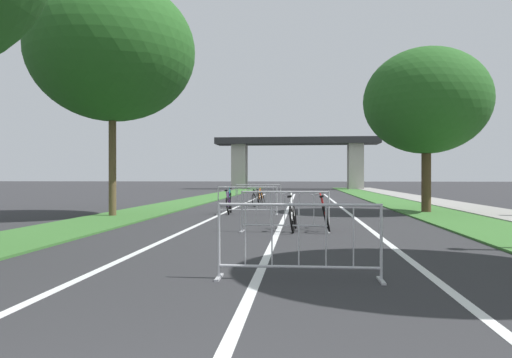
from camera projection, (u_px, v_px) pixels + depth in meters
grass_verge_left at (198, 200)px, 28.51m from camera, size 2.49×64.68×0.05m
grass_verge_right at (389, 201)px, 27.40m from camera, size 2.49×64.68×0.05m
sidewalk_path_right at (430, 201)px, 27.17m from camera, size 2.25×64.68×0.08m
lane_stripe_center at (288, 210)px, 20.24m from camera, size 0.14×37.42×0.01m
lane_stripe_right_lane at (345, 210)px, 20.00m from camera, size 0.14×37.42×0.01m
lane_stripe_left_lane at (232, 209)px, 20.48m from camera, size 0.14×37.42×0.01m
overpass_bridge at (297, 153)px, 54.81m from camera, size 18.94×3.67×6.00m
tree_left_oak_mid at (112, 51)px, 16.59m from camera, size 5.83×5.83×8.36m
tree_right_oak_near at (426, 101)px, 18.35m from camera, size 4.86×4.86×6.46m
crowd_barrier_nearest at (299, 242)px, 6.39m from camera, size 2.27×0.45×1.05m
crowd_barrier_second at (285, 212)px, 11.89m from camera, size 2.29×0.55×1.05m
crowd_barrier_third at (247, 201)px, 17.50m from camera, size 2.27×0.46×1.05m
crowd_barrier_fourth at (258, 195)px, 22.97m from camera, size 2.28×0.52×1.05m
bicycle_teal_0 at (229, 198)px, 22.60m from camera, size 0.55×1.65×0.95m
bicycle_red_1 at (325, 216)px, 12.37m from camera, size 0.51×1.71×1.03m
bicycle_orange_2 at (261, 198)px, 23.32m from camera, size 0.46×1.65×0.92m
bicycle_purple_3 at (229, 204)px, 17.92m from camera, size 0.49×1.66×0.94m
bicycle_black_4 at (257, 199)px, 22.47m from camera, size 0.64×1.63×0.89m
bicycle_white_5 at (293, 216)px, 12.26m from camera, size 0.50×1.75×1.03m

